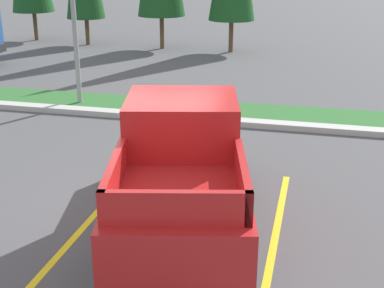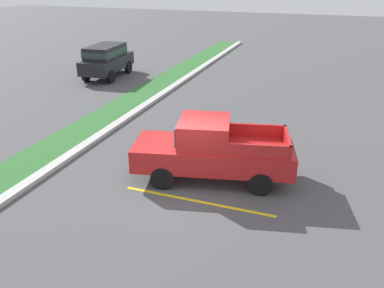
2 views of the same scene
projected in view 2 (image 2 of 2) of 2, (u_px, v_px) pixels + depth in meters
The scene contains 7 objects.
ground_plane at pixel (188, 187), 12.53m from camera, with size 120.00×120.00×0.00m, color #4C4C4F.
parking_line_near at pixel (198, 201), 11.77m from camera, with size 0.12×4.80×0.01m, color yellow.
parking_line_far at pixel (225, 159), 14.43m from camera, with size 0.12×4.80×0.01m, color yellow.
curb_strip at pixel (60, 162), 14.05m from camera, with size 56.00×0.40×0.15m, color #B2B2AD.
grass_median at pixel (36, 158), 14.41m from camera, with size 56.00×1.80×0.06m, color #2D662D.
pickup_truck_main at pixel (212, 150), 12.68m from camera, with size 3.02×5.51×2.10m.
suv_distant at pixel (106, 58), 25.26m from camera, with size 4.75×2.27×2.10m.
Camera 2 is at (-10.18, -3.81, 6.39)m, focal length 36.09 mm.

